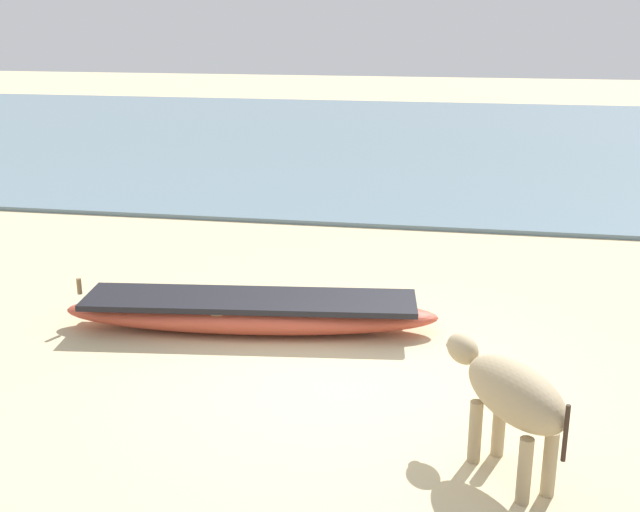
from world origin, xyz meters
TOP-DOWN VIEW (x-y plane):
  - ground at (0.00, 0.00)m, footprint 80.00×80.00m
  - sea_water at (0.00, 16.07)m, footprint 60.00×20.00m
  - fishing_boat_0 at (-1.29, 1.08)m, footprint 4.65×1.39m
  - cow_adult_dun at (1.65, -1.59)m, footprint 1.15×1.45m

SIDE VIEW (x-z plane):
  - ground at x=0.00m, z-range 0.00..0.00m
  - sea_water at x=0.00m, z-range 0.00..0.08m
  - fishing_boat_0 at x=-1.29m, z-range -0.08..0.55m
  - cow_adult_dun at x=1.65m, z-range 0.23..1.26m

